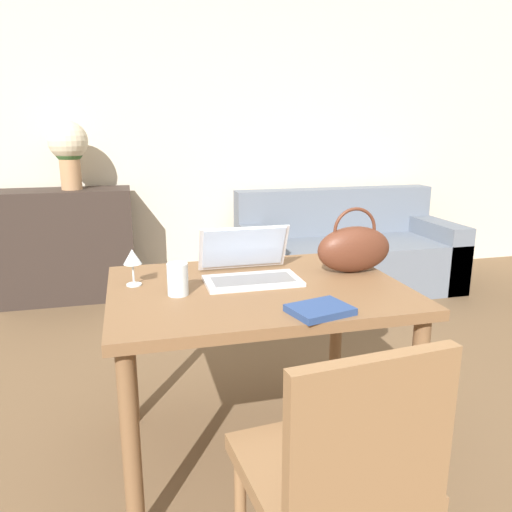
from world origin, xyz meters
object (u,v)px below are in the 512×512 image
drinking_glass (178,279)px  flower_vase (68,147)px  couch (346,255)px  handbag (354,248)px  laptop (248,265)px  wine_glass (132,259)px  chair (340,470)px

drinking_glass → flower_vase: bearing=103.9°
couch → handbag: size_ratio=5.50×
couch → flower_vase: flower_vase is taller
flower_vase → handbag: bearing=-58.7°
laptop → wine_glass: bearing=178.2°
chair → couch: size_ratio=0.49×
laptop → handbag: size_ratio=1.16×
chair → wine_glass: wine_glass is taller
couch → drinking_glass: drinking_glass is taller
laptop → drinking_glass: bearing=-154.6°
chair → drinking_glass: size_ratio=7.27×
laptop → flower_vase: flower_vase is taller
drinking_glass → wine_glass: bearing=134.8°
chair → handbag: size_ratio=2.67×
drinking_glass → wine_glass: wine_glass is taller
laptop → wine_glass: size_ratio=2.60×
wine_glass → handbag: (0.91, -0.04, -0.00)m
couch → handbag: 2.17m
wine_glass → flower_vase: 2.20m
handbag → flower_vase: flower_vase is taller
laptop → handbag: handbag is taller
wine_glass → flower_vase: flower_vase is taller
wine_glass → handbag: handbag is taller
handbag → flower_vase: 2.57m
laptop → wine_glass: (-0.46, 0.01, 0.05)m
flower_vase → chair: bearing=-73.7°
couch → laptop: 2.35m
couch → handbag: handbag is taller
couch → drinking_glass: size_ratio=14.97×
wine_glass → flower_vase: (-0.41, 2.14, 0.35)m
flower_vase → drinking_glass: bearing=-76.1°
drinking_glass → handbag: handbag is taller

